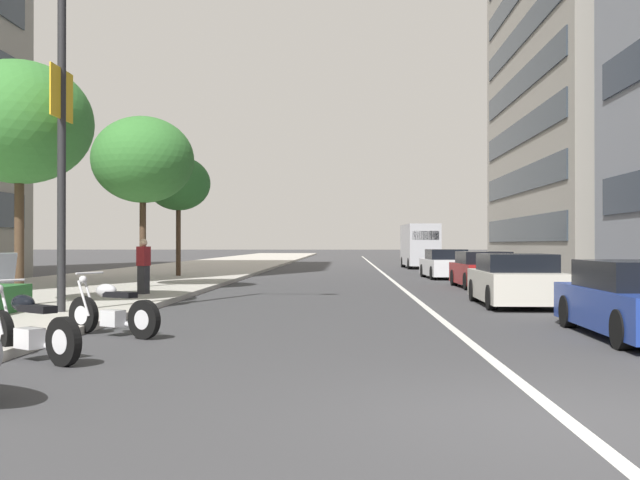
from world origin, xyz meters
name	(u,v)px	position (x,y,z in m)	size (l,w,h in m)	color
ground_plane	(567,420)	(0.00, 0.00, 0.00)	(400.00, 400.00, 0.00)	#3A3A3D
sidewalk_right_plaza	(163,275)	(30.00, 11.23, 0.07)	(160.00, 9.04, 0.15)	#B2ADA3
lane_centre_stripe	(382,272)	(35.00, 0.00, 0.00)	(110.00, 0.16, 0.01)	silver
motorcycle_by_sign_pole	(28,328)	(3.26, 6.44, 0.44)	(1.39, 1.91, 1.49)	black
motorcycle_second_in_row	(112,312)	(5.96, 6.12, 0.43)	(1.21, 1.95, 1.11)	black
car_mid_block_traffic	(515,281)	(12.66, -2.39, 0.65)	(4.33, 2.00, 1.35)	beige
car_following_behind	(483,270)	(20.56, -3.00, 0.64)	(4.27, 1.94, 1.33)	maroon
car_far_down_avenue	(445,265)	(27.91, -2.60, 0.64)	(4.43, 2.02, 1.36)	silver
delivery_van_ahead	(420,245)	(42.25, -2.82, 1.53)	(5.68, 2.18, 2.89)	#B7B7BC
street_lamp_with_banners	(78,55)	(8.92, 7.82, 5.69)	(1.26, 2.73, 9.43)	#232326
street_tree_near_plaza_corner	(19,123)	(10.47, 9.80, 4.50)	(3.44, 3.44, 5.82)	#473323
street_tree_far_plaza	(143,160)	(18.20, 8.98, 4.48)	(3.47, 3.47, 5.82)	#473323
street_tree_by_lamp_post	(178,184)	(27.01, 9.77, 4.39)	(2.94, 2.94, 5.50)	#473323
pedestrian_on_plaza	(144,266)	(14.65, 7.97, 0.96)	(0.45, 0.34, 1.61)	#2D2D33
office_tower_far_left_down_avenue	(640,14)	(39.09, -15.95, 15.68)	(21.64, 14.61, 31.36)	gray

